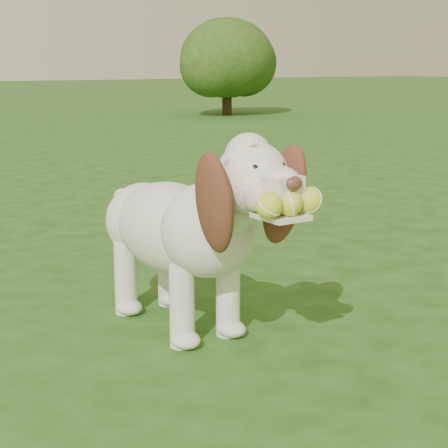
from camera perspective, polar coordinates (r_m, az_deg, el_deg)
ground at (r=2.83m, az=-9.87°, el=-10.21°), size 80.00×80.00×0.00m
dog at (r=2.96m, az=-2.83°, el=0.01°), size 0.47×1.29×0.84m
shrub_f at (r=15.30m, az=0.23°, el=12.54°), size 1.87×1.87×1.93m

